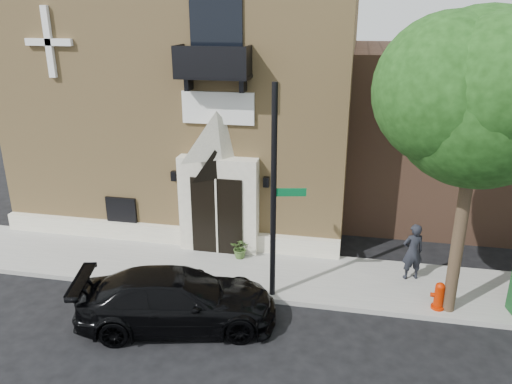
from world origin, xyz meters
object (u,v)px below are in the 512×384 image
street_sign (274,195)px  pedestrian_near (413,252)px  black_sedan (177,300)px  fire_hydrant (439,296)px

street_sign → pedestrian_near: bearing=11.1°
black_sedan → pedestrian_near: bearing=-74.6°
fire_hydrant → pedestrian_near: size_ratio=0.44×
street_sign → fire_hydrant: street_sign is taller
fire_hydrant → pedestrian_near: 1.72m
pedestrian_near → fire_hydrant: bearing=92.0°
street_sign → fire_hydrant: size_ratio=7.61×
black_sedan → street_sign: 3.70m
street_sign → black_sedan: bearing=-154.1°
black_sedan → pedestrian_near: pedestrian_near is taller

